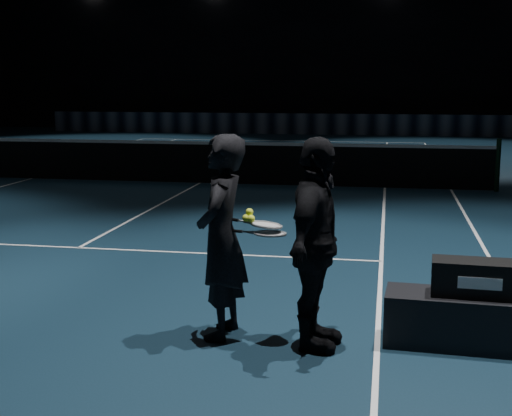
{
  "coord_description": "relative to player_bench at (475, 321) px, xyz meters",
  "views": [
    {
      "loc": [
        4.15,
        -15.35,
        2.26
      ],
      "look_at": [
        3.05,
        -9.44,
        1.19
      ],
      "focal_mm": 50.0,
      "sensor_mm": 36.0,
      "label": 1
    }
  ],
  "objects": [
    {
      "name": "sponsor_backdrop",
      "position": [
        -4.93,
        24.75,
        0.22
      ],
      "size": [
        22.0,
        0.15,
        0.9
      ],
      "primitive_type": "cube",
      "color": "black",
      "rests_on": "floor"
    },
    {
      "name": "net_post_right",
      "position": [
        1.47,
        9.25,
        0.32
      ],
      "size": [
        0.1,
        0.1,
        1.1
      ],
      "primitive_type": "cylinder",
      "color": "black",
      "rests_on": "floor"
    },
    {
      "name": "racket_bag",
      "position": [
        0.0,
        0.0,
        0.38
      ],
      "size": [
        0.78,
        0.37,
        0.31
      ],
      "primitive_type": "cube",
      "rotation": [
        0.0,
        0.0,
        -0.06
      ],
      "color": "black",
      "rests_on": "player_bench"
    },
    {
      "name": "floor",
      "position": [
        -4.93,
        9.25,
        -0.23
      ],
      "size": [
        36.0,
        36.0,
        0.0
      ],
      "primitive_type": "plane",
      "color": "black",
      "rests_on": "ground"
    },
    {
      "name": "player_a",
      "position": [
        -2.2,
        -0.13,
        0.68
      ],
      "size": [
        0.47,
        0.68,
        1.82
      ],
      "primitive_type": "imported",
      "rotation": [
        0.0,
        0.0,
        -1.62
      ],
      "color": "black",
      "rests_on": "floor"
    },
    {
      "name": "racket_lower",
      "position": [
        -1.76,
        -0.2,
        0.74
      ],
      "size": [
        0.71,
        0.32,
        0.03
      ],
      "primitive_type": null,
      "rotation": [
        0.0,
        0.0,
        -0.16
      ],
      "color": "black",
      "rests_on": "player_a"
    },
    {
      "name": "wall_back",
      "position": [
        -4.93,
        27.25,
        4.77
      ],
      "size": [
        30.0,
        0.0,
        30.0
      ],
      "primitive_type": "plane",
      "rotation": [
        1.57,
        0.0,
        0.0
      ],
      "color": "black",
      "rests_on": "ground"
    },
    {
      "name": "tennis_balls",
      "position": [
        -1.95,
        -0.16,
        0.88
      ],
      "size": [
        0.12,
        0.1,
        0.12
      ],
      "primitive_type": null,
      "color": "yellow",
      "rests_on": "racket_upper"
    },
    {
      "name": "net_tape",
      "position": [
        -4.93,
        9.25,
        0.69
      ],
      "size": [
        12.8,
        0.03,
        0.07
      ],
      "primitive_type": "cube",
      "color": "white",
      "rests_on": "net_mesh"
    },
    {
      "name": "player_bench",
      "position": [
        0.0,
        0.0,
        0.0
      ],
      "size": [
        1.55,
        0.6,
        0.46
      ],
      "primitive_type": "cube",
      "rotation": [
        0.0,
        0.0,
        -0.06
      ],
      "color": "black",
      "rests_on": "floor"
    },
    {
      "name": "court_lines",
      "position": [
        -4.93,
        9.25,
        -0.23
      ],
      "size": [
        10.98,
        23.78,
        0.01
      ],
      "primitive_type": null,
      "color": "white",
      "rests_on": "floor"
    },
    {
      "name": "net_mesh",
      "position": [
        -4.93,
        9.25,
        0.22
      ],
      "size": [
        12.8,
        0.02,
        0.86
      ],
      "primitive_type": "cube",
      "color": "black",
      "rests_on": "floor"
    },
    {
      "name": "racket_upper",
      "position": [
        -1.8,
        -0.15,
        0.81
      ],
      "size": [
        0.7,
        0.28,
        0.1
      ],
      "primitive_type": null,
      "rotation": [
        0.0,
        0.1,
        -0.09
      ],
      "color": "black",
      "rests_on": "player_b"
    },
    {
      "name": "bag_signature",
      "position": [
        0.0,
        -0.17,
        0.38
      ],
      "size": [
        0.36,
        0.02,
        0.1
      ],
      "primitive_type": "cube",
      "rotation": [
        0.0,
        0.0,
        -0.06
      ],
      "color": "white",
      "rests_on": "racket_bag"
    },
    {
      "name": "player_b",
      "position": [
        -1.36,
        -0.26,
        0.68
      ],
      "size": [
        0.58,
        1.11,
        1.82
      ],
      "primitive_type": "imported",
      "rotation": [
        0.0,
        0.0,
        1.44
      ],
      "color": "black",
      "rests_on": "floor"
    }
  ]
}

